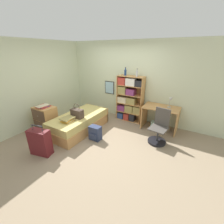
{
  "coord_description": "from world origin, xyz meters",
  "views": [
    {
      "loc": [
        2.2,
        -3.02,
        2.29
      ],
      "look_at": [
        0.33,
        0.19,
        0.75
      ],
      "focal_mm": 24.0,
      "sensor_mm": 36.0,
      "label": 1
    }
  ],
  "objects_px": {
    "bookcase": "(129,99)",
    "desk": "(160,114)",
    "bed": "(80,122)",
    "bottle_green": "(125,72)",
    "desk_lamp": "(171,100)",
    "dresser": "(46,119)",
    "suitcase": "(40,142)",
    "book_stack_on_bed": "(68,119)",
    "bottle_brown": "(137,74)",
    "backpack": "(95,133)",
    "desk_chair": "(159,132)",
    "waste_bin": "(154,125)",
    "handbag": "(77,113)",
    "magazine_pile_on_dresser": "(43,106)"
  },
  "relations": [
    {
      "from": "magazine_pile_on_dresser",
      "to": "backpack",
      "type": "xyz_separation_m",
      "value": [
        1.62,
        0.32,
        -0.58
      ]
    },
    {
      "from": "suitcase",
      "to": "bottle_green",
      "type": "bearing_deg",
      "value": 73.66
    },
    {
      "from": "bookcase",
      "to": "desk_lamp",
      "type": "height_order",
      "value": "bookcase"
    },
    {
      "from": "book_stack_on_bed",
      "to": "dresser",
      "type": "relative_size",
      "value": 0.51
    },
    {
      "from": "bookcase",
      "to": "desk_chair",
      "type": "xyz_separation_m",
      "value": [
        1.27,
        -0.87,
        -0.46
      ]
    },
    {
      "from": "bookcase",
      "to": "backpack",
      "type": "distance_m",
      "value": 1.74
    },
    {
      "from": "bookcase",
      "to": "bottle_green",
      "type": "relative_size",
      "value": 5.92
    },
    {
      "from": "dresser",
      "to": "bed",
      "type": "bearing_deg",
      "value": 30.67
    },
    {
      "from": "desk_lamp",
      "to": "dresser",
      "type": "bearing_deg",
      "value": -149.37
    },
    {
      "from": "book_stack_on_bed",
      "to": "bottle_green",
      "type": "relative_size",
      "value": 1.47
    },
    {
      "from": "dresser",
      "to": "desk",
      "type": "height_order",
      "value": "dresser"
    },
    {
      "from": "bottle_brown",
      "to": "desk",
      "type": "relative_size",
      "value": 0.23
    },
    {
      "from": "desk",
      "to": "desk_lamp",
      "type": "xyz_separation_m",
      "value": [
        0.22,
        0.09,
        0.47
      ]
    },
    {
      "from": "desk_chair",
      "to": "backpack",
      "type": "relative_size",
      "value": 2.31
    },
    {
      "from": "magazine_pile_on_dresser",
      "to": "desk",
      "type": "xyz_separation_m",
      "value": [
        2.98,
        1.8,
        -0.28
      ]
    },
    {
      "from": "backpack",
      "to": "waste_bin",
      "type": "distance_m",
      "value": 1.88
    },
    {
      "from": "desk",
      "to": "waste_bin",
      "type": "xyz_separation_m",
      "value": [
        -0.13,
        -0.06,
        -0.38
      ]
    },
    {
      "from": "bed",
      "to": "book_stack_on_bed",
      "type": "height_order",
      "value": "book_stack_on_bed"
    },
    {
      "from": "book_stack_on_bed",
      "to": "bottle_brown",
      "type": "bearing_deg",
      "value": 57.61
    },
    {
      "from": "suitcase",
      "to": "waste_bin",
      "type": "relative_size",
      "value": 3.17
    },
    {
      "from": "desk_chair",
      "to": "desk",
      "type": "bearing_deg",
      "value": 101.8
    },
    {
      "from": "suitcase",
      "to": "bookcase",
      "type": "distance_m",
      "value": 2.97
    },
    {
      "from": "desk_lamp",
      "to": "backpack",
      "type": "bearing_deg",
      "value": -135.12
    },
    {
      "from": "magazine_pile_on_dresser",
      "to": "desk_lamp",
      "type": "xyz_separation_m",
      "value": [
        3.2,
        1.89,
        0.19
      ]
    },
    {
      "from": "magazine_pile_on_dresser",
      "to": "desk",
      "type": "distance_m",
      "value": 3.5
    },
    {
      "from": "book_stack_on_bed",
      "to": "desk_chair",
      "type": "height_order",
      "value": "desk_chair"
    },
    {
      "from": "bottle_brown",
      "to": "book_stack_on_bed",
      "type": "bearing_deg",
      "value": -122.39
    },
    {
      "from": "dresser",
      "to": "bookcase",
      "type": "bearing_deg",
      "value": 46.42
    },
    {
      "from": "handbag",
      "to": "backpack",
      "type": "xyz_separation_m",
      "value": [
        0.64,
        -0.04,
        -0.44
      ]
    },
    {
      "from": "bookcase",
      "to": "desk",
      "type": "bearing_deg",
      "value": -7.2
    },
    {
      "from": "dresser",
      "to": "desk_chair",
      "type": "bearing_deg",
      "value": 18.91
    },
    {
      "from": "dresser",
      "to": "desk_lamp",
      "type": "xyz_separation_m",
      "value": [
        3.18,
        1.88,
        0.59
      ]
    },
    {
      "from": "bookcase",
      "to": "waste_bin",
      "type": "height_order",
      "value": "bookcase"
    },
    {
      "from": "bottle_brown",
      "to": "desk_chair",
      "type": "xyz_separation_m",
      "value": [
        1.03,
        -0.83,
        -1.33
      ]
    },
    {
      "from": "suitcase",
      "to": "waste_bin",
      "type": "distance_m",
      "value": 3.24
    },
    {
      "from": "bed",
      "to": "bottle_brown",
      "type": "distance_m",
      "value": 2.3
    },
    {
      "from": "bookcase",
      "to": "desk",
      "type": "distance_m",
      "value": 1.16
    },
    {
      "from": "handbag",
      "to": "magazine_pile_on_dresser",
      "type": "xyz_separation_m",
      "value": [
        -0.98,
        -0.35,
        0.14
      ]
    },
    {
      "from": "backpack",
      "to": "handbag",
      "type": "bearing_deg",
      "value": 176.63
    },
    {
      "from": "bottle_green",
      "to": "bottle_brown",
      "type": "relative_size",
      "value": 1.07
    },
    {
      "from": "waste_bin",
      "to": "suitcase",
      "type": "bearing_deg",
      "value": -127.4
    },
    {
      "from": "suitcase",
      "to": "bottle_green",
      "type": "height_order",
      "value": "bottle_green"
    },
    {
      "from": "handbag",
      "to": "magazine_pile_on_dresser",
      "type": "bearing_deg",
      "value": -160.16
    },
    {
      "from": "desk_lamp",
      "to": "desk_chair",
      "type": "relative_size",
      "value": 0.39
    },
    {
      "from": "handbag",
      "to": "dresser",
      "type": "xyz_separation_m",
      "value": [
        -0.97,
        -0.35,
        -0.26
      ]
    },
    {
      "from": "dresser",
      "to": "waste_bin",
      "type": "xyz_separation_m",
      "value": [
        2.83,
        1.73,
        -0.25
      ]
    },
    {
      "from": "bed",
      "to": "book_stack_on_bed",
      "type": "relative_size",
      "value": 4.92
    },
    {
      "from": "bed",
      "to": "bottle_green",
      "type": "distance_m",
      "value": 2.14
    },
    {
      "from": "suitcase",
      "to": "backpack",
      "type": "distance_m",
      "value": 1.36
    },
    {
      "from": "backpack",
      "to": "desk_lamp",
      "type": "bearing_deg",
      "value": 44.88
    }
  ]
}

